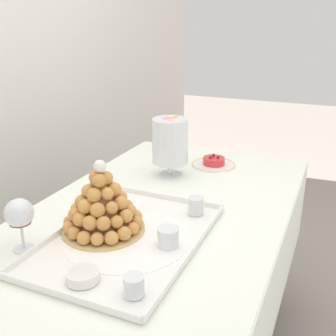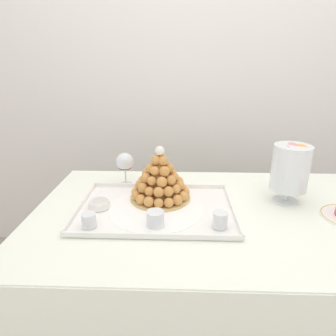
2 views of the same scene
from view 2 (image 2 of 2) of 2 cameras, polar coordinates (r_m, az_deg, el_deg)
The scene contains 10 objects.
backdrop_wall at distance 1.91m, azimuth 6.88°, elevation 19.29°, with size 4.80×0.10×2.50m, color silver.
buffet_table at distance 1.21m, azimuth 9.03°, elevation -12.95°, with size 1.44×0.85×0.73m.
serving_tray at distance 1.14m, azimuth -2.42°, elevation -8.11°, with size 0.61×0.41×0.02m.
croquembouche at distance 1.19m, azimuth -1.57°, elevation -2.33°, with size 0.25×0.25×0.23m.
dessert_cup_left at distance 1.05m, azimuth -15.45°, elevation -10.04°, with size 0.05×0.05×0.05m.
dessert_cup_mid_left at distance 1.02m, azimuth -2.54°, elevation -10.11°, with size 0.06×0.06×0.06m.
dessert_cup_centre at distance 1.02m, azimuth 10.13°, elevation -10.21°, with size 0.05×0.05×0.06m.
creme_brulee_ramekin at distance 1.17m, azimuth -13.55°, elevation -7.00°, with size 0.08×0.08×0.03m.
macaron_goblet at distance 1.25m, azimuth 23.14°, elevation -0.05°, with size 0.15×0.15×0.26m.
wine_glass at distance 1.35m, azimuth -8.59°, elevation 1.06°, with size 0.08×0.08×0.16m.
Camera 2 is at (-0.15, -1.00, 1.28)m, focal length 30.65 mm.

